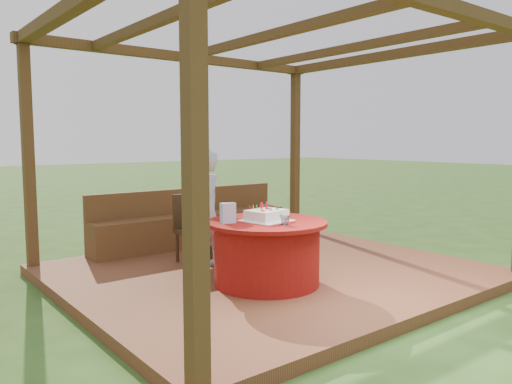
% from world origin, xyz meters
% --- Properties ---
extents(ground, '(60.00, 60.00, 0.00)m').
position_xyz_m(ground, '(0.00, 0.00, 0.00)').
color(ground, '#294C19').
rests_on(ground, ground).
extents(deck, '(4.50, 4.00, 0.12)m').
position_xyz_m(deck, '(0.00, 0.00, 0.06)').
color(deck, brown).
rests_on(deck, ground).
extents(pergola, '(4.50, 4.00, 2.72)m').
position_xyz_m(pergola, '(0.00, 0.00, 2.41)').
color(pergola, brown).
rests_on(pergola, deck).
extents(bench, '(3.00, 0.42, 0.80)m').
position_xyz_m(bench, '(0.00, 1.72, 0.38)').
color(bench, brown).
rests_on(bench, deck).
extents(table, '(1.25, 1.25, 0.67)m').
position_xyz_m(table, '(-0.42, -0.47, 0.46)').
color(table, maroon).
rests_on(table, deck).
extents(chair, '(0.43, 0.43, 0.84)m').
position_xyz_m(chair, '(-0.54, 0.85, 0.57)').
color(chair, '#362211').
rests_on(chair, deck).
extents(elderly_woman, '(0.58, 0.48, 1.42)m').
position_xyz_m(elderly_woman, '(-0.55, 0.52, 0.83)').
color(elderly_woman, '#98B9E2').
rests_on(elderly_woman, deck).
extents(birthday_cake, '(0.50, 0.50, 0.19)m').
position_xyz_m(birthday_cake, '(-0.42, -0.46, 0.84)').
color(birthday_cake, white).
rests_on(birthday_cake, table).
extents(gift_bag, '(0.16, 0.12, 0.20)m').
position_xyz_m(gift_bag, '(-0.81, -0.33, 0.89)').
color(gift_bag, '#CB83AB').
rests_on(gift_bag, table).
extents(drinking_glass, '(0.13, 0.13, 0.10)m').
position_xyz_m(drinking_glass, '(-0.44, -0.76, 0.83)').
color(drinking_glass, white).
rests_on(drinking_glass, table).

